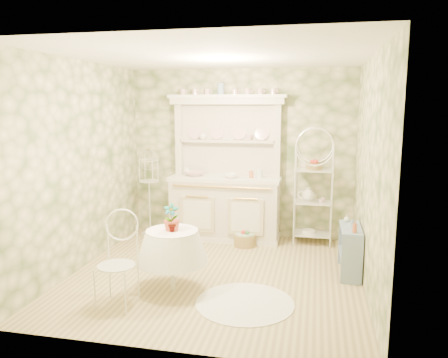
% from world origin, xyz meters
% --- Properties ---
extents(floor, '(3.60, 3.60, 0.00)m').
position_xyz_m(floor, '(0.00, 0.00, 0.00)').
color(floor, tan).
rests_on(floor, ground).
extents(ceiling, '(3.60, 3.60, 0.00)m').
position_xyz_m(ceiling, '(0.00, 0.00, 2.70)').
color(ceiling, white).
rests_on(ceiling, floor).
extents(wall_left, '(3.60, 3.60, 0.00)m').
position_xyz_m(wall_left, '(-1.80, 0.00, 1.35)').
color(wall_left, beige).
rests_on(wall_left, floor).
extents(wall_right, '(3.60, 3.60, 0.00)m').
position_xyz_m(wall_right, '(1.80, 0.00, 1.35)').
color(wall_right, beige).
rests_on(wall_right, floor).
extents(wall_back, '(3.60, 3.60, 0.00)m').
position_xyz_m(wall_back, '(0.00, 1.80, 1.35)').
color(wall_back, beige).
rests_on(wall_back, floor).
extents(wall_front, '(3.60, 3.60, 0.00)m').
position_xyz_m(wall_front, '(0.00, -1.80, 1.35)').
color(wall_front, beige).
rests_on(wall_front, floor).
extents(kitchen_dresser, '(1.87, 0.61, 2.29)m').
position_xyz_m(kitchen_dresser, '(-0.20, 1.52, 1.15)').
color(kitchen_dresser, silver).
rests_on(kitchen_dresser, floor).
extents(bakers_rack, '(0.59, 0.43, 1.86)m').
position_xyz_m(bakers_rack, '(1.17, 1.58, 0.93)').
color(bakers_rack, white).
rests_on(bakers_rack, floor).
extents(side_shelf, '(0.32, 0.71, 0.59)m').
position_xyz_m(side_shelf, '(1.66, 0.39, 0.30)').
color(side_shelf, '#7B93B0').
rests_on(side_shelf, floor).
extents(round_table, '(0.76, 0.76, 0.77)m').
position_xyz_m(round_table, '(-0.39, -0.55, 0.39)').
color(round_table, white).
rests_on(round_table, floor).
extents(cafe_chair, '(0.47, 0.47, 0.80)m').
position_xyz_m(cafe_chair, '(-0.83, -1.07, 0.40)').
color(cafe_chair, white).
rests_on(cafe_chair, floor).
extents(birdcage_stand, '(0.40, 0.40, 1.53)m').
position_xyz_m(birdcage_stand, '(-1.45, 1.45, 0.76)').
color(birdcage_stand, white).
rests_on(birdcage_stand, floor).
extents(floor_basket, '(0.44, 0.44, 0.25)m').
position_xyz_m(floor_basket, '(0.18, 1.21, 0.13)').
color(floor_basket, '#9E844B').
rests_on(floor_basket, floor).
extents(lace_rug, '(1.24, 1.24, 0.01)m').
position_xyz_m(lace_rug, '(0.50, -0.74, 0.00)').
color(lace_rug, white).
rests_on(lace_rug, floor).
extents(bowl_floral, '(0.39, 0.39, 0.07)m').
position_xyz_m(bowl_floral, '(-0.69, 1.51, 1.02)').
color(bowl_floral, white).
rests_on(bowl_floral, kitchen_dresser).
extents(bowl_white, '(0.23, 0.23, 0.07)m').
position_xyz_m(bowl_white, '(-0.08, 1.44, 1.02)').
color(bowl_white, white).
rests_on(bowl_white, kitchen_dresser).
extents(cup_left, '(0.14, 0.14, 0.09)m').
position_xyz_m(cup_left, '(-0.60, 1.68, 1.61)').
color(cup_left, white).
rests_on(cup_left, kitchen_dresser).
extents(cup_right, '(0.11, 0.11, 0.09)m').
position_xyz_m(cup_right, '(0.15, 1.68, 1.61)').
color(cup_right, white).
rests_on(cup_right, kitchen_dresser).
extents(potted_geranium, '(0.19, 0.15, 0.32)m').
position_xyz_m(potted_geranium, '(-0.37, -0.60, 0.85)').
color(potted_geranium, '#3F7238').
rests_on(potted_geranium, round_table).
extents(bottle_amber, '(0.07, 0.07, 0.15)m').
position_xyz_m(bottle_amber, '(1.68, 0.13, 0.68)').
color(bottle_amber, '#BC6138').
rests_on(bottle_amber, side_shelf).
extents(bottle_blue, '(0.05, 0.05, 0.11)m').
position_xyz_m(bottle_blue, '(1.68, 0.41, 0.65)').
color(bottle_blue, '#809DBD').
rests_on(bottle_blue, side_shelf).
extents(bottle_glass, '(0.09, 0.09, 0.09)m').
position_xyz_m(bottle_glass, '(1.62, 0.65, 0.65)').
color(bottle_glass, silver).
rests_on(bottle_glass, side_shelf).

